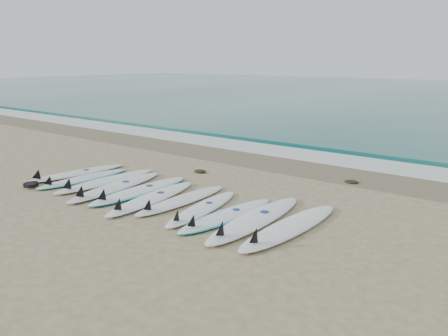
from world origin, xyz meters
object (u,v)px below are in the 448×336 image
Objects in this scene: surfboard_10 at (289,227)px; leash_coil at (31,185)px; surfboard_0 at (74,173)px; surfboard_5 at (150,198)px.

surfboard_10 is 6.11× the size of leash_coil.
surfboard_0 is 1.17m from leash_coil.
surfboard_10 is 5.98m from leash_coil.
surfboard_10 is (2.98, 0.32, 0.00)m from surfboard_5.
leash_coil is (-2.87, -0.91, -0.01)m from surfboard_5.
surfboard_0 is 0.98× the size of surfboard_5.
surfboard_5 is (2.96, -0.25, 0.00)m from surfboard_0.
surfboard_10 reaches higher than surfboard_5.
surfboard_10 is at bearing 9.15° from surfboard_0.
leash_coil is (-5.85, -1.23, -0.01)m from surfboard_10.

